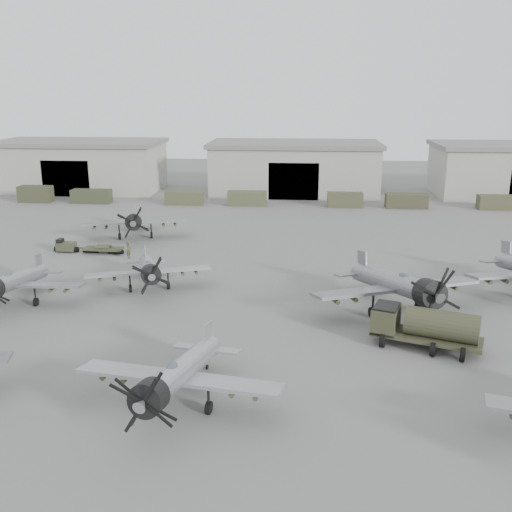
{
  "coord_description": "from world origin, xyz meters",
  "views": [
    {
      "loc": [
        1.37,
        -36.81,
        17.39
      ],
      "look_at": [
        -2.72,
        13.7,
        2.5
      ],
      "focal_mm": 40.0,
      "sensor_mm": 36.0,
      "label": 1
    }
  ],
  "objects_px": {
    "aircraft_mid_2": "(399,285)",
    "aircraft_far_0": "(135,221)",
    "aircraft_mid_1": "(149,269)",
    "ground_crew": "(129,250)",
    "aircraft_near_1": "(176,375)",
    "tug_trailer": "(80,247)",
    "aircraft_mid_0": "(12,282)",
    "fuel_tanker": "(425,325)"
  },
  "relations": [
    {
      "from": "aircraft_far_0",
      "to": "aircraft_mid_1",
      "type": "bearing_deg",
      "value": -84.85
    },
    {
      "from": "aircraft_mid_0",
      "to": "aircraft_mid_2",
      "type": "bearing_deg",
      "value": -0.7
    },
    {
      "from": "fuel_tanker",
      "to": "ground_crew",
      "type": "distance_m",
      "value": 33.37
    },
    {
      "from": "aircraft_near_1",
      "to": "aircraft_far_0",
      "type": "height_order",
      "value": "aircraft_far_0"
    },
    {
      "from": "aircraft_far_0",
      "to": "tug_trailer",
      "type": "relative_size",
      "value": 1.68
    },
    {
      "from": "tug_trailer",
      "to": "fuel_tanker",
      "type": "bearing_deg",
      "value": -29.98
    },
    {
      "from": "aircraft_mid_2",
      "to": "ground_crew",
      "type": "distance_m",
      "value": 29.49
    },
    {
      "from": "aircraft_mid_0",
      "to": "tug_trailer",
      "type": "distance_m",
      "value": 16.32
    },
    {
      "from": "aircraft_mid_2",
      "to": "tug_trailer",
      "type": "distance_m",
      "value": 35.77
    },
    {
      "from": "aircraft_mid_0",
      "to": "tug_trailer",
      "type": "height_order",
      "value": "aircraft_mid_0"
    },
    {
      "from": "aircraft_mid_1",
      "to": "aircraft_far_0",
      "type": "bearing_deg",
      "value": 91.19
    },
    {
      "from": "fuel_tanker",
      "to": "ground_crew",
      "type": "xyz_separation_m",
      "value": [
        -27.0,
        19.61,
        -0.71
      ]
    },
    {
      "from": "fuel_tanker",
      "to": "aircraft_near_1",
      "type": "bearing_deg",
      "value": -128.76
    },
    {
      "from": "aircraft_mid_1",
      "to": "aircraft_mid_2",
      "type": "distance_m",
      "value": 21.57
    },
    {
      "from": "aircraft_mid_1",
      "to": "tug_trailer",
      "type": "distance_m",
      "value": 16.05
    },
    {
      "from": "fuel_tanker",
      "to": "tug_trailer",
      "type": "bearing_deg",
      "value": 166.71
    },
    {
      "from": "tug_trailer",
      "to": "ground_crew",
      "type": "bearing_deg",
      "value": -14.16
    },
    {
      "from": "aircraft_mid_2",
      "to": "aircraft_far_0",
      "type": "relative_size",
      "value": 1.1
    },
    {
      "from": "fuel_tanker",
      "to": "ground_crew",
      "type": "bearing_deg",
      "value": 163.73
    },
    {
      "from": "aircraft_far_0",
      "to": "fuel_tanker",
      "type": "height_order",
      "value": "aircraft_far_0"
    },
    {
      "from": "aircraft_mid_2",
      "to": "fuel_tanker",
      "type": "distance_m",
      "value": 5.98
    },
    {
      "from": "aircraft_mid_0",
      "to": "tug_trailer",
      "type": "xyz_separation_m",
      "value": [
        -0.67,
        16.23,
        -1.53
      ]
    },
    {
      "from": "aircraft_mid_0",
      "to": "aircraft_far_0",
      "type": "relative_size",
      "value": 0.91
    },
    {
      "from": "aircraft_mid_2",
      "to": "tug_trailer",
      "type": "bearing_deg",
      "value": 132.45
    },
    {
      "from": "aircraft_mid_0",
      "to": "ground_crew",
      "type": "bearing_deg",
      "value": 67.62
    },
    {
      "from": "aircraft_near_1",
      "to": "tug_trailer",
      "type": "height_order",
      "value": "aircraft_near_1"
    },
    {
      "from": "tug_trailer",
      "to": "aircraft_mid_0",
      "type": "bearing_deg",
      "value": -84.59
    },
    {
      "from": "aircraft_mid_2",
      "to": "tug_trailer",
      "type": "height_order",
      "value": "aircraft_mid_2"
    },
    {
      "from": "aircraft_mid_1",
      "to": "fuel_tanker",
      "type": "relative_size",
      "value": 1.42
    },
    {
      "from": "aircraft_mid_2",
      "to": "aircraft_far_0",
      "type": "height_order",
      "value": "aircraft_mid_2"
    },
    {
      "from": "aircraft_mid_1",
      "to": "ground_crew",
      "type": "height_order",
      "value": "aircraft_mid_1"
    },
    {
      "from": "aircraft_near_1",
      "to": "tug_trailer",
      "type": "relative_size",
      "value": 1.6
    },
    {
      "from": "aircraft_near_1",
      "to": "aircraft_mid_0",
      "type": "bearing_deg",
      "value": 148.62
    },
    {
      "from": "aircraft_mid_1",
      "to": "fuel_tanker",
      "type": "xyz_separation_m",
      "value": [
        22.17,
        -9.8,
        -0.38
      ]
    },
    {
      "from": "aircraft_mid_0",
      "to": "ground_crew",
      "type": "height_order",
      "value": "aircraft_mid_0"
    },
    {
      "from": "aircraft_near_1",
      "to": "tug_trailer",
      "type": "bearing_deg",
      "value": 129.27
    },
    {
      "from": "aircraft_mid_1",
      "to": "ground_crew",
      "type": "xyz_separation_m",
      "value": [
        -4.83,
        9.81,
        -1.09
      ]
    },
    {
      "from": "aircraft_near_1",
      "to": "aircraft_mid_1",
      "type": "xyz_separation_m",
      "value": [
        -6.71,
        19.28,
        -0.14
      ]
    },
    {
      "from": "aircraft_mid_1",
      "to": "aircraft_mid_2",
      "type": "height_order",
      "value": "aircraft_mid_2"
    },
    {
      "from": "aircraft_mid_1",
      "to": "tug_trailer",
      "type": "relative_size",
      "value": 1.48
    },
    {
      "from": "aircraft_mid_1",
      "to": "aircraft_far_0",
      "type": "height_order",
      "value": "aircraft_far_0"
    },
    {
      "from": "aircraft_mid_1",
      "to": "aircraft_far_0",
      "type": "distance_m",
      "value": 19.02
    }
  ]
}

